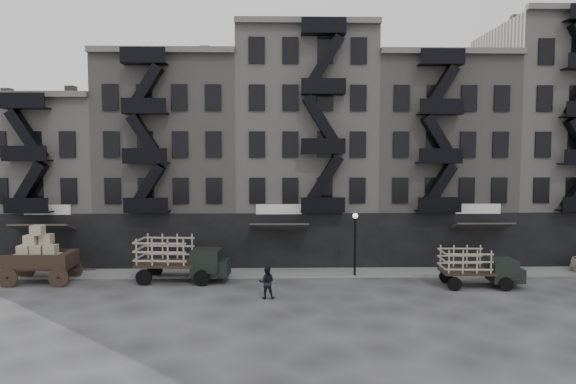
{
  "coord_description": "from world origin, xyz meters",
  "views": [
    {
      "loc": [
        -2.14,
        -30.66,
        8.17
      ],
      "look_at": [
        -1.38,
        4.0,
        5.57
      ],
      "focal_mm": 32.0,
      "sensor_mm": 36.0,
      "label": 1
    }
  ],
  "objects_px": {
    "stake_truck_east": "(478,265)",
    "pedestrian_mid": "(267,282)",
    "wagon": "(39,250)",
    "stake_truck_west": "(180,256)"
  },
  "relations": [
    {
      "from": "stake_truck_east",
      "to": "pedestrian_mid",
      "type": "distance_m",
      "value": 13.11
    },
    {
      "from": "stake_truck_west",
      "to": "stake_truck_east",
      "type": "height_order",
      "value": "stake_truck_west"
    },
    {
      "from": "wagon",
      "to": "pedestrian_mid",
      "type": "xyz_separation_m",
      "value": [
        14.44,
        -3.82,
        -1.16
      ]
    },
    {
      "from": "wagon",
      "to": "stake_truck_west",
      "type": "height_order",
      "value": "wagon"
    },
    {
      "from": "wagon",
      "to": "pedestrian_mid",
      "type": "relative_size",
      "value": 2.33
    },
    {
      "from": "wagon",
      "to": "stake_truck_east",
      "type": "relative_size",
      "value": 0.87
    },
    {
      "from": "wagon",
      "to": "stake_truck_west",
      "type": "distance_m",
      "value": 8.86
    },
    {
      "from": "wagon",
      "to": "stake_truck_west",
      "type": "relative_size",
      "value": 0.73
    },
    {
      "from": "stake_truck_east",
      "to": "pedestrian_mid",
      "type": "xyz_separation_m",
      "value": [
        -12.91,
        -2.21,
        -0.47
      ]
    },
    {
      "from": "stake_truck_east",
      "to": "pedestrian_mid",
      "type": "bearing_deg",
      "value": -167.82
    }
  ]
}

